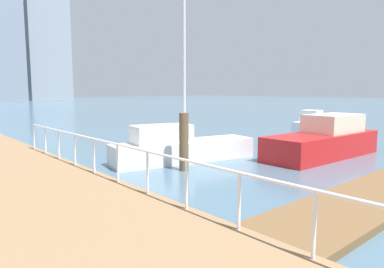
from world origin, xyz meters
TOP-DOWN VIEW (x-y plane):
  - ground_plane at (0.00, 20.00)m, footprint 300.00×300.00m
  - boardwalk_railing at (-3.15, 8.14)m, footprint 0.06×25.02m
  - dock_piling_0 at (0.20, 14.47)m, footprint 0.34×0.34m
  - moored_boat_0 at (6.70, 12.51)m, footprint 6.34×2.22m
  - moored_boat_2 at (1.14, 15.86)m, footprint 6.31×2.60m
  - moored_boat_5 at (13.88, 17.18)m, footprint 4.24×2.01m

SIDE VIEW (x-z plane):
  - ground_plane at x=0.00m, z-range 0.00..0.00m
  - moored_boat_5 at x=13.88m, z-range -0.23..1.40m
  - moored_boat_2 at x=1.14m, z-range -3.09..4.32m
  - moored_boat_0 at x=6.70m, z-range -0.20..1.64m
  - dock_piling_0 at x=0.20m, z-range 0.00..2.11m
  - boardwalk_railing at x=-3.15m, z-range 0.68..1.76m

